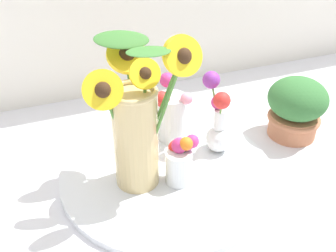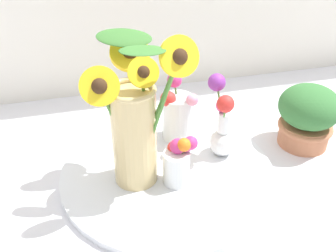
{
  "view_description": "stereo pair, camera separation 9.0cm",
  "coord_description": "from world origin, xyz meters",
  "px_view_note": "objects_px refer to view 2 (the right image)",
  "views": [
    {
      "loc": [
        -0.27,
        -0.59,
        0.64
      ],
      "look_at": [
        0.0,
        0.11,
        0.15
      ],
      "focal_mm": 42.0,
      "sensor_mm": 36.0,
      "label": 1
    },
    {
      "loc": [
        -0.18,
        -0.61,
        0.64
      ],
      "look_at": [
        0.0,
        0.11,
        0.15
      ],
      "focal_mm": 42.0,
      "sensor_mm": 36.0,
      "label": 2
    }
  ],
  "objects_px": {
    "serving_tray": "(168,172)",
    "vase_bulb_right": "(222,125)",
    "vase_small_center": "(178,160)",
    "vase_small_back": "(177,114)",
    "mason_jar_sunflowers": "(136,121)",
    "potted_plant": "(308,115)"
  },
  "relations": [
    {
      "from": "serving_tray",
      "to": "mason_jar_sunflowers",
      "type": "relative_size",
      "value": 1.41
    },
    {
      "from": "mason_jar_sunflowers",
      "to": "potted_plant",
      "type": "distance_m",
      "value": 0.48
    },
    {
      "from": "mason_jar_sunflowers",
      "to": "vase_small_back",
      "type": "bearing_deg",
      "value": 46.25
    },
    {
      "from": "serving_tray",
      "to": "vase_bulb_right",
      "type": "bearing_deg",
      "value": 12.88
    },
    {
      "from": "mason_jar_sunflowers",
      "to": "potted_plant",
      "type": "bearing_deg",
      "value": 6.2
    },
    {
      "from": "serving_tray",
      "to": "vase_bulb_right",
      "type": "distance_m",
      "value": 0.18
    },
    {
      "from": "serving_tray",
      "to": "vase_small_back",
      "type": "bearing_deg",
      "value": 65.91
    },
    {
      "from": "mason_jar_sunflowers",
      "to": "vase_small_center",
      "type": "bearing_deg",
      "value": -21.5
    },
    {
      "from": "vase_bulb_right",
      "to": "potted_plant",
      "type": "xyz_separation_m",
      "value": [
        0.25,
        0.01,
        -0.01
      ]
    },
    {
      "from": "vase_small_back",
      "to": "serving_tray",
      "type": "bearing_deg",
      "value": -114.09
    },
    {
      "from": "mason_jar_sunflowers",
      "to": "vase_small_back",
      "type": "relative_size",
      "value": 2.03
    },
    {
      "from": "vase_small_center",
      "to": "vase_small_back",
      "type": "height_order",
      "value": "vase_small_back"
    },
    {
      "from": "vase_bulb_right",
      "to": "potted_plant",
      "type": "distance_m",
      "value": 0.25
    },
    {
      "from": "vase_small_center",
      "to": "vase_bulb_right",
      "type": "xyz_separation_m",
      "value": [
        0.13,
        0.08,
        0.03
      ]
    },
    {
      "from": "vase_small_center",
      "to": "potted_plant",
      "type": "bearing_deg",
      "value": 12.7
    },
    {
      "from": "vase_small_back",
      "to": "potted_plant",
      "type": "bearing_deg",
      "value": -14.8
    },
    {
      "from": "mason_jar_sunflowers",
      "to": "potted_plant",
      "type": "height_order",
      "value": "mason_jar_sunflowers"
    },
    {
      "from": "mason_jar_sunflowers",
      "to": "vase_bulb_right",
      "type": "xyz_separation_m",
      "value": [
        0.22,
        0.04,
        -0.07
      ]
    },
    {
      "from": "vase_small_back",
      "to": "potted_plant",
      "type": "relative_size",
      "value": 1.06
    },
    {
      "from": "mason_jar_sunflowers",
      "to": "vase_small_back",
      "type": "height_order",
      "value": "mason_jar_sunflowers"
    },
    {
      "from": "serving_tray",
      "to": "vase_small_back",
      "type": "xyz_separation_m",
      "value": [
        0.06,
        0.13,
        0.08
      ]
    },
    {
      "from": "vase_small_center",
      "to": "vase_small_back",
      "type": "xyz_separation_m",
      "value": [
        0.05,
        0.17,
        0.01
      ]
    }
  ]
}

